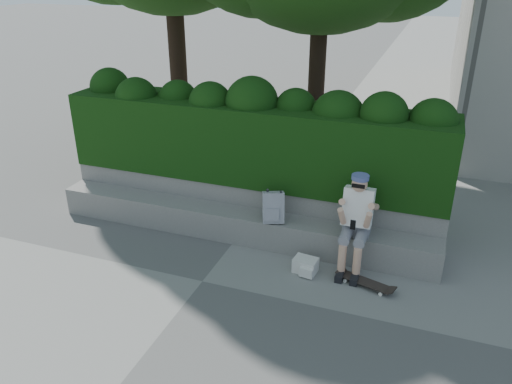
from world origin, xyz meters
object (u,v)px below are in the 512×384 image
at_px(backpack_plaid, 273,207).
at_px(backpack_ground, 305,265).
at_px(skateboard, 365,282).
at_px(person, 356,218).

relative_size(backpack_plaid, backpack_ground, 1.41).
distance_m(skateboard, backpack_plaid, 1.66).
bearing_deg(skateboard, backpack_ground, -168.03).
height_order(person, backpack_ground, person).
height_order(person, backpack_plaid, person).
bearing_deg(backpack_ground, person, 38.93).
bearing_deg(person, skateboard, -60.08).
xyz_separation_m(person, backpack_ground, (-0.58, -0.37, -0.65)).
bearing_deg(person, backpack_ground, -147.75).
xyz_separation_m(person, backpack_plaid, (-1.20, 0.08, -0.08)).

